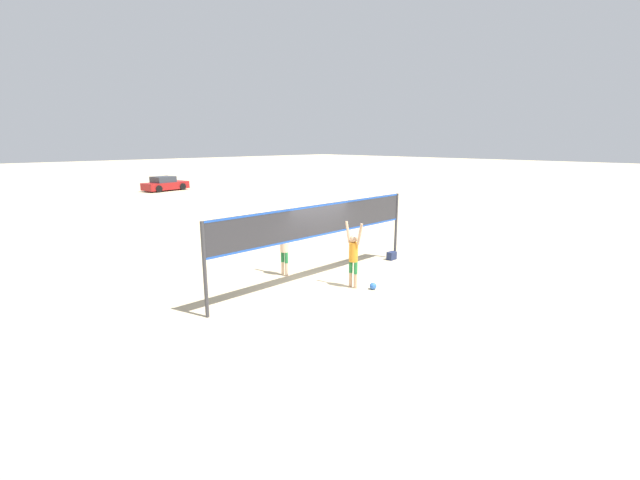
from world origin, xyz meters
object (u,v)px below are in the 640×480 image
Objects in this scene: gear_bag at (392,256)px; volleyball_net at (320,225)px; parked_car_near at (165,184)px; player_spiker at (353,254)px; volleyball at (373,286)px; player_blocker at (284,245)px.

volleyball_net is at bearing 179.39° from gear_bag.
parked_car_near is at bearing 81.31° from gear_bag.
player_spiker is 1.18m from volleyball.
volleyball is at bearing -68.98° from volleyball_net.
player_spiker is 0.49× the size of parked_car_near.
volleyball_net reaches higher than parked_car_near.
player_blocker reaches higher than parked_car_near.
gear_bag is 0.08× the size of parked_car_near.
parked_car_near is at bearing 74.03° from volleyball_net.
gear_bag is at bearing -0.61° from volleyball_net.
volleyball_net is 4.01× the size of player_spiker.
volleyball is at bearing -152.85° from gear_bag.
player_spiker is 9.58× the size of volleyball.
player_blocker reaches higher than gear_bag.
player_spiker reaches higher than volleyball.
player_spiker is 31.15m from parked_car_near.
player_spiker reaches higher than gear_bag.
volleyball_net is 2.53m from volleyball.
player_spiker is 2.57m from player_blocker.
gear_bag is at bearing -72.86° from player_spiker.
player_spiker is at bearing -73.03° from volleyball_net.
player_blocker is 0.48× the size of parked_car_near.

